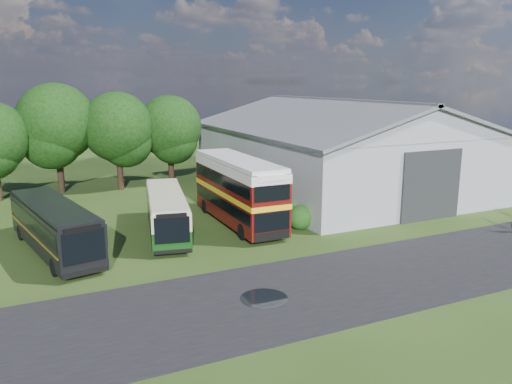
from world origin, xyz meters
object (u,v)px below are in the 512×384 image
storage_shed (335,143)px  bus_dark_single (54,227)px  bus_green_single (167,212)px  bus_maroon_double (238,191)px

storage_shed → bus_dark_single: (-24.61, -8.21, -2.62)m
bus_green_single → bus_dark_single: bearing=-160.7°
bus_green_single → bus_maroon_double: 5.20m
bus_maroon_double → bus_dark_single: bus_maroon_double is taller
storage_shed → bus_green_single: storage_shed is taller
storage_shed → bus_dark_single: 26.07m
bus_green_single → bus_dark_single: (-6.81, -0.93, 0.11)m
bus_green_single → storage_shed: bearing=33.8°
bus_maroon_double → bus_dark_single: (-11.94, -1.13, -0.74)m
bus_green_single → bus_maroon_double: (5.13, 0.21, 0.84)m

